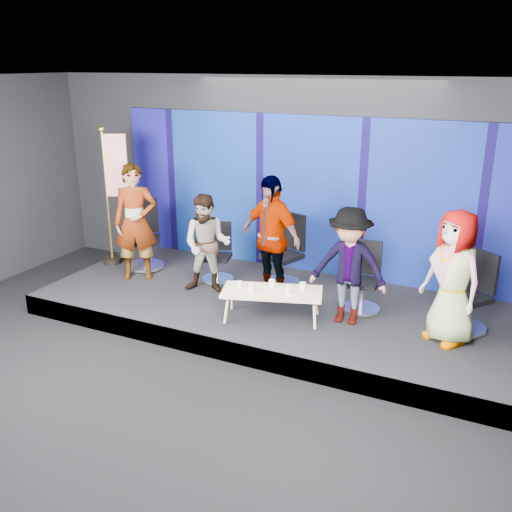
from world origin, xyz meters
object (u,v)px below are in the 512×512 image
object	(u,v)px
chair_d	(363,288)
coffee_table	(272,293)
chair_a	(145,246)
flag_stand	(114,193)
panelist_a	(135,222)
chair_b	(218,262)
panelist_e	(453,277)
panelist_d	(349,266)
mug_b	(251,287)
panelist_c	(270,237)
chair_e	(469,305)
mug_e	(303,286)
chair_c	(284,262)
mug_c	(272,283)
mug_d	(288,290)
mug_a	(239,284)
panelist_b	(207,244)

from	to	relation	value
chair_d	coffee_table	world-z (taller)	chair_d
chair_a	flag_stand	xyz separation A→B (m)	(-0.54, -0.05, 0.89)
panelist_a	chair_b	distance (m)	1.47
panelist_e	panelist_d	bearing A→B (deg)	-143.12
mug_b	panelist_e	bearing A→B (deg)	11.30
chair_b	panelist_c	bearing A→B (deg)	-28.54
chair_e	mug_e	size ratio (longest dim) A/B	10.12
panelist_d	mug_b	size ratio (longest dim) A/B	15.33
flag_stand	chair_b	bearing A→B (deg)	-26.39
chair_c	mug_b	world-z (taller)	chair_c
panelist_e	coffee_table	xyz separation A→B (m)	(-2.29, -0.37, -0.48)
panelist_d	chair_e	world-z (taller)	panelist_d
chair_c	panelist_e	distance (m)	2.82
panelist_d	mug_c	size ratio (longest dim) A/B	15.84
chair_c	mug_d	distance (m)	1.38
mug_a	panelist_a	bearing A→B (deg)	164.31
chair_b	panelist_d	xyz separation A→B (m)	(2.37, -0.63, 0.50)
mug_c	panelist_c	bearing A→B (deg)	116.18
chair_a	chair_d	xyz separation A→B (m)	(3.89, -0.14, -0.06)
chair_e	mug_e	xyz separation A→B (m)	(-2.12, -0.62, 0.12)
panelist_a	mug_a	size ratio (longest dim) A/B	20.56
panelist_a	chair_b	world-z (taller)	panelist_a
mug_e	chair_d	bearing A→B (deg)	43.59
panelist_d	mug_e	distance (m)	0.70
chair_d	mug_b	world-z (taller)	chair_d
mug_c	chair_e	bearing A→B (deg)	15.31
chair_b	panelist_c	world-z (taller)	panelist_c
panelist_e	chair_c	bearing A→B (deg)	-162.15
panelist_c	chair_d	xyz separation A→B (m)	(1.41, 0.11, -0.60)
chair_b	mug_d	bearing A→B (deg)	-46.44
flag_stand	chair_a	bearing A→B (deg)	-22.72
panelist_e	mug_c	xyz separation A→B (m)	(-2.35, -0.24, -0.39)
chair_c	mug_a	distance (m)	1.36
panelist_a	mug_d	size ratio (longest dim) A/B	20.25
mug_d	flag_stand	xyz separation A→B (m)	(-3.62, 0.93, 0.80)
panelist_a	panelist_d	world-z (taller)	panelist_a
panelist_c	panelist_d	distance (m)	1.38
mug_c	flag_stand	world-z (taller)	flag_stand
chair_a	chair_b	size ratio (longest dim) A/B	1.23
chair_d	chair_b	bearing A→B (deg)	174.94
chair_b	panelist_c	xyz separation A→B (m)	(1.04, -0.24, 0.62)
chair_c	chair_b	bearing A→B (deg)	-147.40
chair_e	flag_stand	xyz separation A→B (m)	(-5.88, 0.11, 0.92)
panelist_e	chair_e	bearing A→B (deg)	102.81
chair_a	panelist_d	bearing A→B (deg)	-40.54
panelist_c	mug_a	world-z (taller)	panelist_c
panelist_c	chair_e	size ratio (longest dim) A/B	1.75
coffee_table	mug_b	bearing A→B (deg)	-151.17
mug_a	mug_d	bearing A→B (deg)	8.54
mug_c	panelist_b	bearing A→B (deg)	163.76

